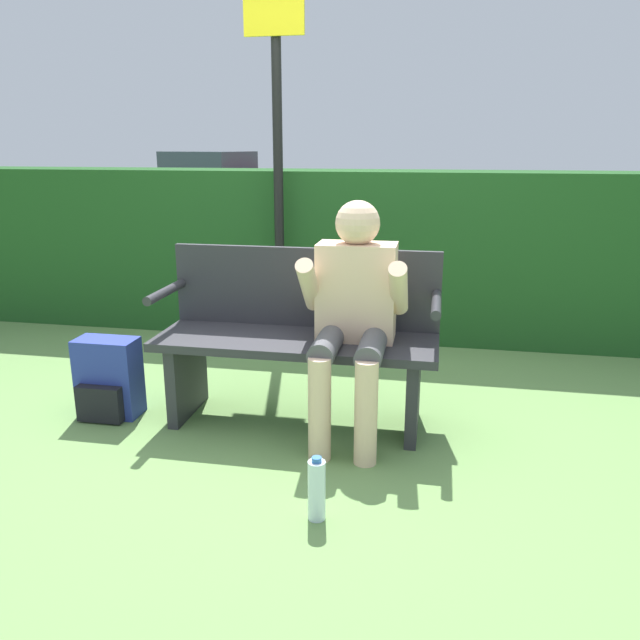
{
  "coord_description": "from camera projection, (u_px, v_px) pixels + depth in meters",
  "views": [
    {
      "loc": [
        0.72,
        -3.09,
        1.48
      ],
      "look_at": [
        0.15,
        -0.1,
        0.62
      ],
      "focal_mm": 35.0,
      "sensor_mm": 36.0,
      "label": 1
    }
  ],
  "objects": [
    {
      "name": "backpack",
      "position": [
        108.0,
        380.0,
        3.49
      ],
      "size": [
        0.34,
        0.24,
        0.45
      ],
      "color": "#283893",
      "rests_on": "ground"
    },
    {
      "name": "park_bench",
      "position": [
        299.0,
        337.0,
        3.39
      ],
      "size": [
        1.5,
        0.51,
        0.93
      ],
      "color": "#2D2D33",
      "rests_on": "ground"
    },
    {
      "name": "hedge_back",
      "position": [
        346.0,
        253.0,
        4.97
      ],
      "size": [
        12.0,
        0.58,
        1.29
      ],
      "color": "#1E4C1E",
      "rests_on": "ground"
    },
    {
      "name": "signpost",
      "position": [
        278.0,
        150.0,
        4.43
      ],
      "size": [
        0.42,
        0.09,
        2.5
      ],
      "color": "black",
      "rests_on": "ground"
    },
    {
      "name": "water_bottle",
      "position": [
        317.0,
        490.0,
        2.52
      ],
      "size": [
        0.07,
        0.07,
        0.28
      ],
      "color": "silver",
      "rests_on": "ground"
    },
    {
      "name": "person_seated",
      "position": [
        354.0,
        307.0,
        3.16
      ],
      "size": [
        0.54,
        0.61,
        1.21
      ],
      "color": "beige",
      "rests_on": "ground"
    },
    {
      "name": "ground_plane",
      "position": [
        297.0,
        421.0,
        3.45
      ],
      "size": [
        40.0,
        40.0,
        0.0
      ],
      "primitive_type": "plane",
      "color": "#668E4C"
    },
    {
      "name": "parked_car",
      "position": [
        209.0,
        177.0,
        16.8
      ],
      "size": [
        4.81,
        3.12,
        1.3
      ],
      "rotation": [
        0.0,
        0.0,
        -0.32
      ],
      "color": "maroon",
      "rests_on": "ground"
    }
  ]
}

